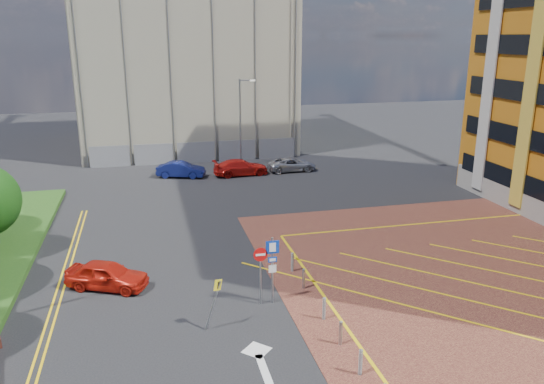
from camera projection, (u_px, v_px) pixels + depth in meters
name	position (u px, v px, depth m)	size (l,w,h in m)	color
ground	(267.00, 314.00, 23.28)	(140.00, 140.00, 0.00)	black
forecourt	(539.00, 281.00, 26.44)	(26.00, 26.00, 0.02)	brown
lamp_back	(241.00, 119.00, 49.06)	(1.53, 0.16, 8.00)	#9EA0A8
sign_cluster	(268.00, 264.00, 23.71)	(1.17, 0.12, 3.20)	#9EA0A8
warning_sign	(215.00, 298.00, 21.75)	(0.80, 0.43, 2.24)	#9EA0A8
bollard_row	(329.00, 317.00, 22.11)	(0.14, 11.14, 0.90)	#9EA0A8
construction_building	(183.00, 43.00, 57.44)	(21.20, 19.20, 22.00)	#A49C86
construction_fence	(207.00, 152.00, 51.18)	(21.60, 0.06, 2.00)	gray
car_red_left	(107.00, 275.00, 25.56)	(1.59, 3.96, 1.35)	red
car_blue_back	(181.00, 170.00, 45.70)	(1.43, 4.10, 1.35)	navy
car_red_back	(241.00, 167.00, 46.40)	(1.95, 4.79, 1.39)	red
car_silver_back	(292.00, 164.00, 47.83)	(2.01, 4.35, 1.21)	#A4A4AB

